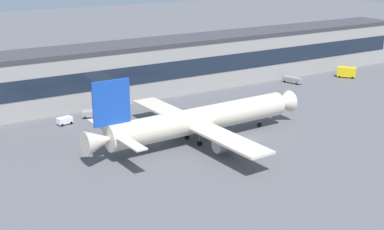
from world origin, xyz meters
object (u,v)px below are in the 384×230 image
(airliner, at_px, (198,120))
(belt_loader, at_px, (292,80))
(stair_truck, at_px, (346,72))
(baggage_tug, at_px, (64,120))
(pushback_tractor, at_px, (91,113))

(airliner, relative_size, belt_loader, 8.22)
(stair_truck, bearing_deg, belt_loader, 169.54)
(stair_truck, height_order, baggage_tug, stair_truck)
(baggage_tug, relative_size, belt_loader, 0.58)
(stair_truck, height_order, pushback_tractor, stair_truck)
(stair_truck, distance_m, belt_loader, 21.27)
(stair_truck, xyz_separation_m, belt_loader, (-20.90, 3.86, -0.83))
(stair_truck, bearing_deg, baggage_tug, 178.96)
(stair_truck, relative_size, pushback_tractor, 1.15)
(airliner, xyz_separation_m, stair_truck, (76.22, 25.85, -3.03))
(pushback_tractor, xyz_separation_m, belt_loader, (68.95, 0.01, 0.10))
(baggage_tug, height_order, belt_loader, belt_loader)
(belt_loader, bearing_deg, pushback_tractor, -179.99)
(stair_truck, bearing_deg, airliner, -161.26)
(baggage_tug, bearing_deg, stair_truck, -1.04)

